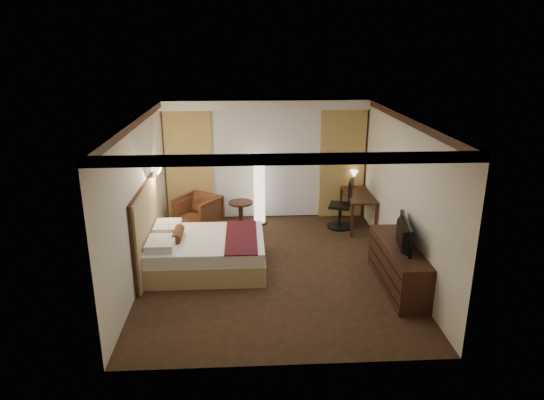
{
  "coord_description": "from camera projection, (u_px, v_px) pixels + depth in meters",
  "views": [
    {
      "loc": [
        -0.47,
        -7.86,
        3.87
      ],
      "look_at": [
        0.0,
        0.4,
        1.15
      ],
      "focal_mm": 32.0,
      "sensor_mm": 36.0,
      "label": 1
    }
  ],
  "objects": [
    {
      "name": "left_wall",
      "position": [
        140.0,
        198.0,
        8.15
      ],
      "size": [
        0.02,
        5.5,
        2.7
      ],
      "primitive_type": "cube",
      "color": "white",
      "rests_on": "floor"
    },
    {
      "name": "side_table",
      "position": [
        241.0,
        215.0,
        10.51
      ],
      "size": [
        0.53,
        0.53,
        0.58
      ],
      "primitive_type": null,
      "color": "black",
      "rests_on": "floor"
    },
    {
      "name": "right_wall",
      "position": [
        403.0,
        194.0,
        8.39
      ],
      "size": [
        0.02,
        5.5,
        2.7
      ],
      "primitive_type": "cube",
      "color": "white",
      "rests_on": "floor"
    },
    {
      "name": "bed",
      "position": [
        207.0,
        253.0,
        8.58
      ],
      "size": [
        2.03,
        1.59,
        0.6
      ],
      "primitive_type": null,
      "color": "white",
      "rests_on": "floor"
    },
    {
      "name": "desk",
      "position": [
        357.0,
        210.0,
        10.52
      ],
      "size": [
        0.55,
        1.31,
        0.75
      ],
      "primitive_type": null,
      "color": "black",
      "rests_on": "floor"
    },
    {
      "name": "curtain_sheer",
      "position": [
        266.0,
        164.0,
        10.83
      ],
      "size": [
        2.48,
        0.04,
        2.45
      ],
      "primitive_type": "cube",
      "color": "silver",
      "rests_on": "back_wall"
    },
    {
      "name": "television",
      "position": [
        399.0,
        229.0,
        7.72
      ],
      "size": [
        0.73,
        1.08,
        0.13
      ],
      "primitive_type": "imported",
      "rotation": [
        0.0,
        0.0,
        1.41
      ],
      "color": "black",
      "rests_on": "dresser"
    },
    {
      "name": "floor",
      "position": [
        273.0,
        268.0,
        8.69
      ],
      "size": [
        4.5,
        5.5,
        0.01
      ],
      "primitive_type": "cube",
      "color": "black",
      "rests_on": "ground"
    },
    {
      "name": "curtain_left_drape",
      "position": [
        189.0,
        166.0,
        10.68
      ],
      "size": [
        1.0,
        0.14,
        2.45
      ],
      "primitive_type": "cube",
      "color": "tan",
      "rests_on": "back_wall"
    },
    {
      "name": "dresser",
      "position": [
        398.0,
        266.0,
        7.93
      ],
      "size": [
        0.5,
        1.89,
        0.73
      ],
      "primitive_type": null,
      "color": "black",
      "rests_on": "floor"
    },
    {
      "name": "headboard",
      "position": [
        147.0,
        230.0,
        8.39
      ],
      "size": [
        0.12,
        1.89,
        1.5
      ],
      "primitive_type": null,
      "color": "tan",
      "rests_on": "floor"
    },
    {
      "name": "soffit",
      "position": [
        266.0,
        104.0,
        10.25
      ],
      "size": [
        4.5,
        0.5,
        0.2
      ],
      "primitive_type": "cube",
      "color": "white",
      "rests_on": "ceiling"
    },
    {
      "name": "back_wall",
      "position": [
        266.0,
        159.0,
        10.88
      ],
      "size": [
        4.5,
        0.02,
        2.7
      ],
      "primitive_type": "cube",
      "color": "white",
      "rests_on": "floor"
    },
    {
      "name": "office_chair",
      "position": [
        340.0,
        204.0,
        10.4
      ],
      "size": [
        0.66,
        0.66,
        1.08
      ],
      "primitive_type": null,
      "rotation": [
        0.0,
        0.0,
        -0.32
      ],
      "color": "black",
      "rests_on": "floor"
    },
    {
      "name": "curtain_right_drape",
      "position": [
        342.0,
        164.0,
        10.87
      ],
      "size": [
        1.0,
        0.14,
        2.45
      ],
      "primitive_type": "cube",
      "color": "tan",
      "rests_on": "back_wall"
    },
    {
      "name": "wall_sconce",
      "position": [
        157.0,
        170.0,
        8.88
      ],
      "size": [
        0.24,
        0.24,
        0.24
      ],
      "primitive_type": null,
      "color": "white",
      "rests_on": "left_wall"
    },
    {
      "name": "floor_lamp",
      "position": [
        259.0,
        190.0,
        10.58
      ],
      "size": [
        0.33,
        0.33,
        1.56
      ],
      "primitive_type": null,
      "color": "white",
      "rests_on": "floor"
    },
    {
      "name": "armchair",
      "position": [
        198.0,
        211.0,
        10.32
      ],
      "size": [
        1.09,
        1.08,
        0.83
      ],
      "primitive_type": "imported",
      "rotation": [
        0.0,
        0.0,
        -0.6
      ],
      "color": "#441F14",
      "rests_on": "floor"
    },
    {
      "name": "crown_molding",
      "position": [
        273.0,
        121.0,
        7.87
      ],
      "size": [
        4.5,
        5.5,
        0.12
      ],
      "primitive_type": null,
      "color": "black",
      "rests_on": "ceiling"
    },
    {
      "name": "desk_lamp",
      "position": [
        354.0,
        180.0,
        10.83
      ],
      "size": [
        0.18,
        0.18,
        0.34
      ],
      "primitive_type": null,
      "color": "#FFD899",
      "rests_on": "desk"
    },
    {
      "name": "ceiling",
      "position": [
        273.0,
        117.0,
        7.85
      ],
      "size": [
        4.5,
        5.5,
        0.01
      ],
      "primitive_type": "cube",
      "color": "white",
      "rests_on": "back_wall"
    }
  ]
}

